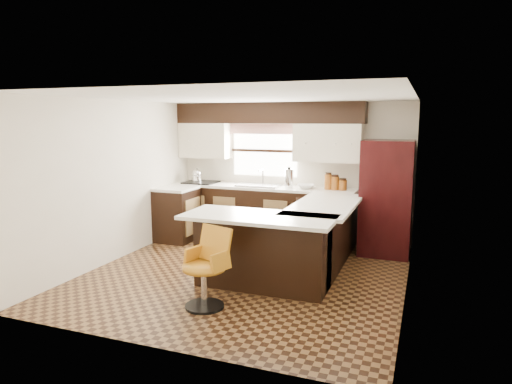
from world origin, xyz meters
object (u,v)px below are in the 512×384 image
at_px(peninsula_long, 321,237).
at_px(peninsula_return, 263,252).
at_px(refrigerator, 386,198).
at_px(bar_chair, 204,269).

xyz_separation_m(peninsula_long, peninsula_return, (-0.53, -0.97, 0.00)).
xyz_separation_m(peninsula_return, refrigerator, (1.32, 2.05, 0.45)).
relative_size(refrigerator, bar_chair, 1.97).
height_order(peninsula_long, peninsula_return, same).
relative_size(peninsula_return, bar_chair, 1.81).
height_order(refrigerator, bar_chair, refrigerator).
distance_m(peninsula_long, refrigerator, 1.41).
xyz_separation_m(peninsula_return, bar_chair, (-0.39, -0.85, 0.01)).
relative_size(peninsula_return, refrigerator, 0.92).
bearing_deg(peninsula_long, peninsula_return, -118.30).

